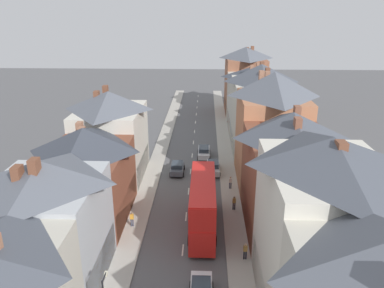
% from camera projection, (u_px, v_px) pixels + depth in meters
% --- Properties ---
extents(pavement_left, '(2.20, 104.00, 0.14)m').
position_uv_depth(pavement_left, '(156.00, 165.00, 53.85)').
color(pavement_left, '#A8A399').
rests_on(pavement_left, ground).
extents(pavement_right, '(2.20, 104.00, 0.14)m').
position_uv_depth(pavement_right, '(227.00, 166.00, 53.50)').
color(pavement_right, '#A8A399').
rests_on(pavement_right, ground).
extents(centre_line_dashes, '(0.14, 97.80, 0.01)m').
position_uv_depth(centre_line_dashes, '(191.00, 171.00, 51.82)').
color(centre_line_dashes, silver).
rests_on(centre_line_dashes, ground).
extents(terrace_row_left, '(8.00, 50.58, 13.56)m').
position_uv_depth(terrace_row_left, '(47.00, 223.00, 28.82)').
color(terrace_row_left, '#ADB2B7').
rests_on(terrace_row_left, ground).
extents(terrace_row_right, '(8.00, 85.90, 14.18)m').
position_uv_depth(terrace_row_right, '(274.00, 140.00, 44.76)').
color(terrace_row_right, brown).
rests_on(terrace_row_right, ground).
extents(double_decker_bus_lead, '(2.74, 10.80, 5.30)m').
position_uv_depth(double_decker_bus_lead, '(203.00, 204.00, 37.44)').
color(double_decker_bus_lead, red).
rests_on(double_decker_bus_lead, ground).
extents(car_near_silver, '(1.90, 4.50, 1.67)m').
position_uv_depth(car_near_silver, '(213.00, 167.00, 51.19)').
color(car_near_silver, '#B7BABF').
rests_on(car_near_silver, ground).
extents(car_mid_black, '(1.90, 4.57, 1.66)m').
position_uv_depth(car_mid_black, '(204.00, 152.00, 56.66)').
color(car_mid_black, silver).
rests_on(car_mid_black, ground).
extents(car_parked_left_b, '(1.90, 3.91, 1.61)m').
position_uv_depth(car_parked_left_b, '(177.00, 168.00, 51.00)').
color(car_parked_left_b, '#4C515B').
rests_on(car_parked_left_b, ground).
extents(pedestrian_mid_left, '(0.36, 0.22, 1.61)m').
position_uv_depth(pedestrian_mid_left, '(245.00, 251.00, 33.13)').
color(pedestrian_mid_left, '#23232D').
rests_on(pedestrian_mid_left, pavement_right).
extents(pedestrian_mid_right, '(0.36, 0.22, 1.61)m').
position_uv_depth(pedestrian_mid_right, '(132.00, 218.00, 38.21)').
color(pedestrian_mid_right, '#3D4256').
rests_on(pedestrian_mid_right, pavement_left).
extents(pedestrian_far_left, '(0.36, 0.22, 1.61)m').
position_uv_depth(pedestrian_far_left, '(234.00, 202.00, 41.40)').
color(pedestrian_far_left, '#23232D').
rests_on(pedestrian_far_left, pavement_right).
extents(pedestrian_far_right, '(0.36, 0.22, 1.61)m').
position_uv_depth(pedestrian_far_right, '(230.00, 182.00, 46.27)').
color(pedestrian_far_right, '#3D4256').
rests_on(pedestrian_far_right, pavement_right).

